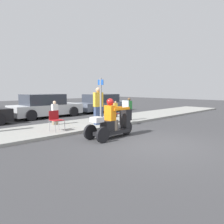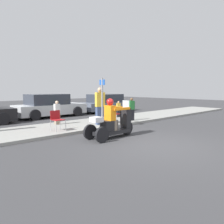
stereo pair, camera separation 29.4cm
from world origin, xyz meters
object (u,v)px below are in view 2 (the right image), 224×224
(spectator_end_of_line, at_px, (132,110))
(spectator_mid_group, at_px, (100,107))
(parked_car_lot_right, at_px, (50,106))
(street_sign, at_px, (102,100))
(spectator_by_tree, at_px, (119,109))
(motorcycle_trike, at_px, (112,124))
(spectator_far_back, at_px, (57,113))
(folding_chair_curbside, at_px, (57,118))
(folding_chair_set_back, at_px, (114,113))
(parked_car_lot_left, at_px, (107,103))

(spectator_end_of_line, bearing_deg, spectator_mid_group, 176.62)
(parked_car_lot_right, distance_m, street_sign, 5.60)
(spectator_mid_group, relative_size, street_sign, 0.81)
(spectator_by_tree, height_order, spectator_end_of_line, spectator_end_of_line)
(motorcycle_trike, xyz_separation_m, street_sign, (0.91, 1.67, 0.79))
(spectator_far_back, height_order, spectator_mid_group, spectator_mid_group)
(motorcycle_trike, height_order, spectator_by_tree, motorcycle_trike)
(spectator_by_tree, xyz_separation_m, folding_chair_curbside, (-4.82, -1.30, 0.04))
(motorcycle_trike, bearing_deg, folding_chair_curbside, 117.68)
(spectator_by_tree, distance_m, parked_car_lot_right, 4.58)
(spectator_far_back, distance_m, parked_car_lot_right, 3.99)
(spectator_far_back, relative_size, folding_chair_set_back, 1.39)
(spectator_mid_group, bearing_deg, spectator_far_back, 136.71)
(spectator_by_tree, height_order, parked_car_lot_left, parked_car_lot_left)
(folding_chair_curbside, bearing_deg, spectator_by_tree, 15.13)
(motorcycle_trike, xyz_separation_m, folding_chair_set_back, (2.09, 2.11, 0.09))
(spectator_mid_group, bearing_deg, folding_chair_curbside, 178.82)
(spectator_end_of_line, bearing_deg, spectator_by_tree, 72.69)
(folding_chair_set_back, bearing_deg, spectator_by_tree, 39.86)
(spectator_by_tree, bearing_deg, folding_chair_curbside, -164.87)
(motorcycle_trike, bearing_deg, folding_chair_set_back, 45.35)
(spectator_by_tree, bearing_deg, spectator_far_back, 179.06)
(spectator_far_back, xyz_separation_m, parked_car_lot_left, (6.35, 3.64, -0.01))
(spectator_by_tree, relative_size, folding_chair_set_back, 1.18)
(spectator_far_back, xyz_separation_m, spectator_by_tree, (4.06, -0.07, -0.09))
(spectator_end_of_line, xyz_separation_m, parked_car_lot_right, (-2.13, 5.25, -0.01))
(motorcycle_trike, height_order, parked_car_lot_right, motorcycle_trike)
(spectator_mid_group, xyz_separation_m, folding_chair_set_back, (0.95, 0.01, -0.35))
(parked_car_lot_left, height_order, street_sign, street_sign)
(spectator_end_of_line, distance_m, folding_chair_set_back, 1.16)
(parked_car_lot_right, bearing_deg, motorcycle_trike, -98.68)
(motorcycle_trike, distance_m, spectator_far_back, 3.54)
(motorcycle_trike, bearing_deg, spectator_by_tree, 43.08)
(spectator_mid_group, xyz_separation_m, parked_car_lot_left, (4.85, 5.06, -0.31))
(folding_chair_set_back, relative_size, folding_chair_curbside, 1.00)
(spectator_by_tree, xyz_separation_m, spectator_end_of_line, (-0.46, -1.48, 0.13))
(folding_chair_set_back, height_order, parked_car_lot_right, parked_car_lot_right)
(parked_car_lot_right, bearing_deg, parked_car_lot_left, -0.80)
(street_sign, bearing_deg, spectator_by_tree, 32.74)
(spectator_far_back, bearing_deg, spectator_end_of_line, -23.18)
(spectator_far_back, xyz_separation_m, street_sign, (1.28, -1.85, 0.65))
(folding_chair_curbside, distance_m, parked_car_lot_right, 5.55)
(spectator_mid_group, bearing_deg, spectator_by_tree, 27.88)
(spectator_mid_group, relative_size, parked_car_lot_left, 0.39)
(spectator_end_of_line, distance_m, parked_car_lot_right, 5.66)
(parked_car_lot_right, distance_m, parked_car_lot_left, 4.89)
(spectator_mid_group, height_order, parked_car_lot_left, spectator_mid_group)
(spectator_mid_group, xyz_separation_m, street_sign, (-0.23, -0.44, 0.34))
(parked_car_lot_right, bearing_deg, street_sign, -91.94)
(spectator_mid_group, xyz_separation_m, spectator_by_tree, (2.55, 1.35, -0.39))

